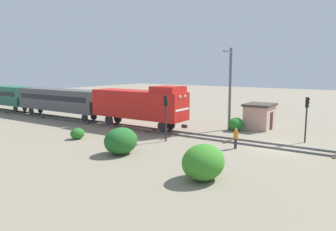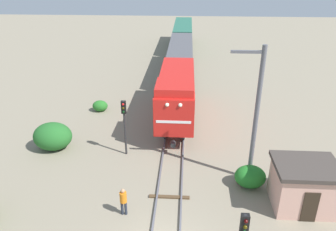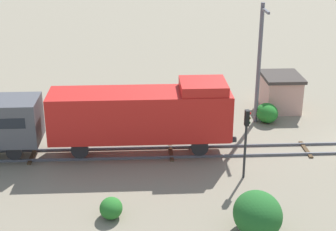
{
  "view_description": "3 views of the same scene",
  "coord_description": "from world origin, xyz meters",
  "px_view_note": "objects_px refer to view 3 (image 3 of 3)",
  "views": [
    {
      "loc": [
        -27.29,
        -7.3,
        6.66
      ],
      "look_at": [
        0.33,
        11.36,
        1.72
      ],
      "focal_mm": 35.0,
      "sensor_mm": 36.0,
      "label": 1
    },
    {
      "loc": [
        0.88,
        -11.13,
        12.58
      ],
      "look_at": [
        -0.51,
        11.34,
        2.11
      ],
      "focal_mm": 35.0,
      "sensor_mm": 36.0,
      "label": 2
    },
    {
      "loc": [
        -29.48,
        14.82,
        14.31
      ],
      "look_at": [
        -0.4,
        13.29,
        2.75
      ],
      "focal_mm": 55.0,
      "sensor_mm": 36.0,
      "label": 3
    }
  ],
  "objects_px": {
    "traffic_signal_mid": "(246,131)",
    "relay_hut": "(281,92)",
    "locomotive": "(143,113)",
    "catenary_mast": "(259,61)"
  },
  "relations": [
    {
      "from": "catenary_mast",
      "to": "locomotive",
      "type": "bearing_deg",
      "value": 121.12
    },
    {
      "from": "locomotive",
      "to": "relay_hut",
      "type": "relative_size",
      "value": 3.31
    },
    {
      "from": "traffic_signal_mid",
      "to": "relay_hut",
      "type": "relative_size",
      "value": 1.19
    },
    {
      "from": "locomotive",
      "to": "catenary_mast",
      "type": "distance_m",
      "value": 9.73
    },
    {
      "from": "locomotive",
      "to": "catenary_mast",
      "type": "bearing_deg",
      "value": -58.88
    },
    {
      "from": "locomotive",
      "to": "catenary_mast",
      "type": "xyz_separation_m",
      "value": [
        4.94,
        -8.19,
        1.8
      ]
    },
    {
      "from": "catenary_mast",
      "to": "relay_hut",
      "type": "bearing_deg",
      "value": -43.71
    },
    {
      "from": "locomotive",
      "to": "traffic_signal_mid",
      "type": "xyz_separation_m",
      "value": [
        -3.4,
        -5.73,
        0.12
      ]
    },
    {
      "from": "catenary_mast",
      "to": "traffic_signal_mid",
      "type": "bearing_deg",
      "value": 163.61
    },
    {
      "from": "locomotive",
      "to": "relay_hut",
      "type": "xyz_separation_m",
      "value": [
        7.5,
        -10.63,
        -1.38
      ]
    }
  ]
}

